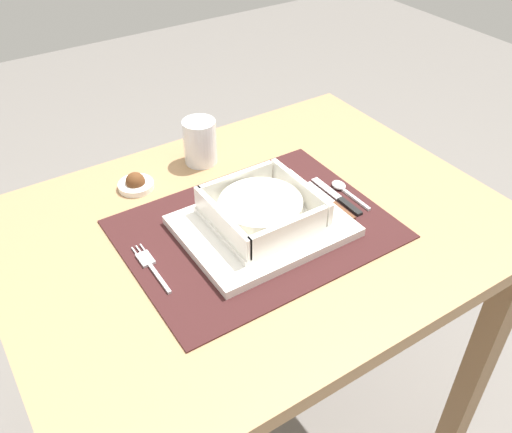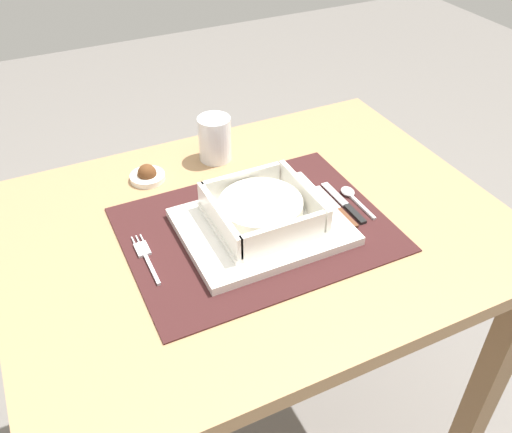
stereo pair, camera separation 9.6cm
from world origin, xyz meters
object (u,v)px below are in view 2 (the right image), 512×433
Objects in this scene: butter_knife at (346,205)px; bread_knife at (337,208)px; dining_table at (256,272)px; fork at (145,255)px; condiment_saucer at (147,175)px; drinking_glass at (215,141)px; porridge_bowl at (263,210)px; spoon at (350,193)px.

butter_knife and bread_knife have the same top height.
fork is (-0.21, -0.00, 0.13)m from dining_table.
condiment_saucer is (-0.14, 0.22, 0.13)m from dining_table.
drinking_glass is (0.02, 0.23, 0.16)m from dining_table.
porridge_bowl is 1.26× the size of butter_knife.
condiment_saucer reaches higher than butter_knife.
condiment_saucer reaches higher than fork.
dining_table is at bearing 100.03° from porridge_bowl.
spoon reaches higher than bread_knife.
butter_knife is at bearing -39.13° from condiment_saucer.
drinking_glass reaches higher than condiment_saucer.
dining_table is at bearing -94.44° from drinking_glass.
fork is 1.19× the size of spoon.
fork is 0.38m from butter_knife.
porridge_bowl reaches higher than butter_knife.
dining_table is 8.14× the size of spoon.
porridge_bowl is 1.57× the size of spoon.
drinking_glass is (-0.13, 0.27, 0.04)m from bread_knife.
bread_knife is at bearing -2.11° from fork.
dining_table is 0.24m from spoon.
bread_knife is 0.30m from drinking_glass.
fork is at bearing 179.81° from butter_knife.
drinking_glass is at bearing 5.79° from condiment_saucer.
dining_table is 0.20m from bread_knife.
butter_knife is at bearing -59.95° from drinking_glass.
porridge_bowl is at bearing 170.29° from bread_knife.
drinking_glass reaches higher than porridge_bowl.
condiment_saucer reaches higher than spoon.
spoon is at bearing -53.39° from drinking_glass.
porridge_bowl reaches higher than dining_table.
fork is at bearing -133.57° from drinking_glass.
condiment_saucer is (-0.29, 0.25, 0.00)m from bread_knife.
porridge_bowl is 2.50× the size of condiment_saucer.
porridge_bowl is 1.84× the size of drinking_glass.
porridge_bowl is 1.22× the size of bread_knife.
bread_knife is (-0.04, -0.03, -0.00)m from spoon.
porridge_bowl is at bearing -59.74° from condiment_saucer.
butter_knife is 0.02m from bread_knife.
drinking_glass is at bearing 131.16° from spoon.
drinking_glass reaches higher than bread_knife.
dining_table is 0.29m from drinking_glass.
fork is at bearing -179.10° from dining_table.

